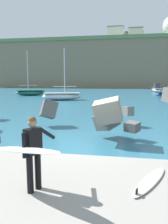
# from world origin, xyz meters

# --- Properties ---
(ground_plane) EXTENTS (400.00, 400.00, 0.00)m
(ground_plane) POSITION_xyz_m (0.00, 0.00, 0.00)
(ground_plane) COLOR #2D6B84
(walkway_path) EXTENTS (48.00, 4.40, 0.24)m
(walkway_path) POSITION_xyz_m (0.00, -4.00, 0.12)
(walkway_path) COLOR #9E998E
(walkway_path) RESTS_ON ground
(breakwater_jetty) EXTENTS (29.60, 8.16, 2.70)m
(breakwater_jetty) POSITION_xyz_m (-0.06, 1.64, 1.22)
(breakwater_jetty) COLOR #605B56
(breakwater_jetty) RESTS_ON ground
(surfer_with_board) EXTENTS (2.03, 1.53, 1.78)m
(surfer_with_board) POSITION_xyz_m (-0.71, -4.50, 1.28)
(surfer_with_board) COLOR black
(surfer_with_board) RESTS_ON walkway_path
(spare_surfboard) EXTENTS (1.24, 1.94, 0.19)m
(spare_surfboard) POSITION_xyz_m (2.04, -3.51, 0.28)
(spare_surfboard) COLOR silver
(spare_surfboard) RESTS_ON walkway_path
(boat_near_left) EXTENTS (5.79, 3.97, 8.11)m
(boat_near_left) POSITION_xyz_m (-15.16, 28.59, 0.56)
(boat_near_left) COLOR #1E6656
(boat_near_left) RESTS_ON ground
(boat_near_centre) EXTENTS (2.18, 6.05, 2.07)m
(boat_near_centre) POSITION_xyz_m (9.78, 44.66, 0.65)
(boat_near_centre) COLOR beige
(boat_near_centre) RESTS_ON ground
(boat_near_right) EXTENTS (5.95, 3.51, 7.19)m
(boat_near_right) POSITION_xyz_m (-6.99, 20.67, 0.57)
(boat_near_right) COLOR white
(boat_near_right) RESTS_ON ground
(headland_bluff) EXTENTS (100.59, 32.41, 17.70)m
(headland_bluff) POSITION_xyz_m (-3.04, 81.80, 8.87)
(headland_bluff) COLOR #847056
(headland_bluff) RESTS_ON ground
(station_building_west) EXTENTS (5.72, 7.52, 4.46)m
(station_building_west) POSITION_xyz_m (3.74, 89.97, 19.94)
(station_building_west) COLOR #B2ADA3
(station_building_west) RESTS_ON headland_bluff
(station_building_central) EXTENTS (7.39, 6.09, 4.51)m
(station_building_central) POSITION_xyz_m (6.04, 85.63, 19.97)
(station_building_central) COLOR #B2ADA3
(station_building_central) RESTS_ON headland_bluff
(station_building_east) EXTENTS (5.46, 5.04, 4.86)m
(station_building_east) POSITION_xyz_m (6.37, 79.40, 20.15)
(station_building_east) COLOR beige
(station_building_east) RESTS_ON headland_bluff
(station_building_annex) EXTENTS (6.61, 4.47, 6.28)m
(station_building_annex) POSITION_xyz_m (-1.43, 81.93, 20.86)
(station_building_annex) COLOR silver
(station_building_annex) RESTS_ON headland_bluff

